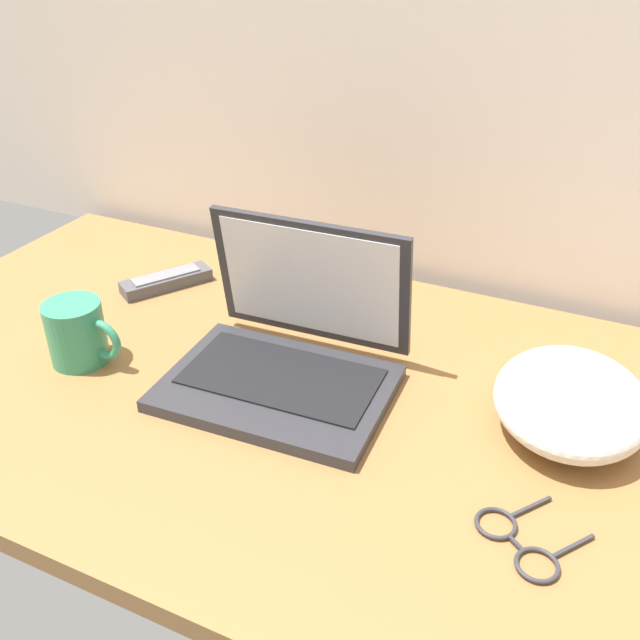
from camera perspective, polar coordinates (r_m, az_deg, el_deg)
desk at (r=0.98m, az=2.94°, el=-7.50°), size 1.60×0.76×0.03m
laptop at (r=0.99m, az=-2.54°, el=-2.44°), size 0.32×0.27×0.22m
coffee_mug at (r=1.09m, az=-19.10°, el=-0.94°), size 0.12×0.08×0.10m
remote_control_near at (r=1.28m, az=-12.38°, el=3.15°), size 0.12×0.16×0.02m
eyeglasses at (r=0.81m, az=15.84°, el=-16.96°), size 0.13×0.14×0.01m
cushion at (r=0.96m, az=19.73°, el=-6.19°), size 0.22×0.25×0.09m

